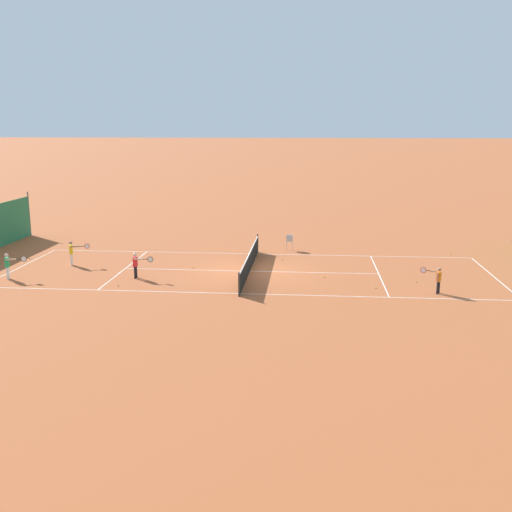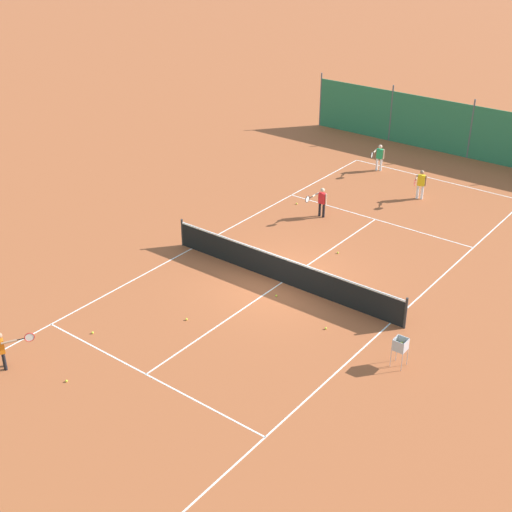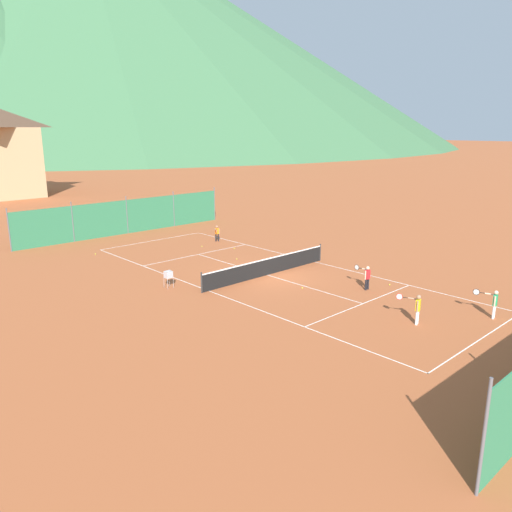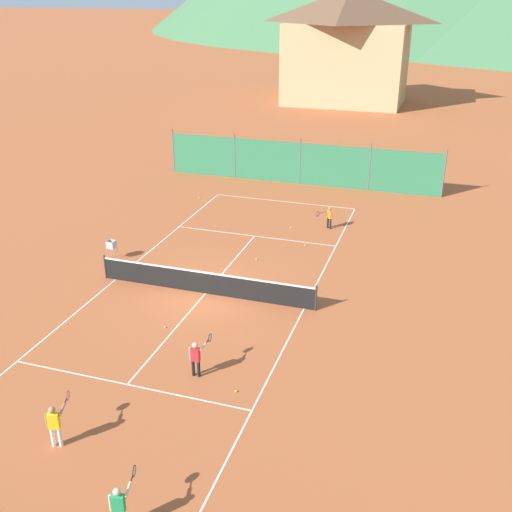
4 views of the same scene
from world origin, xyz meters
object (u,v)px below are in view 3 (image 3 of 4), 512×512
(tennis_ball_by_net_right, at_px, (302,288))
(tennis_ball_far_corner, at_px, (390,285))
(tennis_ball_service_box, at_px, (95,254))
(tennis_ball_by_net_left, at_px, (202,246))
(tennis_ball_alley_right, at_px, (212,278))
(player_near_baseline, at_px, (417,307))
(ball_hopper, at_px, (168,276))
(player_far_service, at_px, (217,232))
(tennis_ball_mid_court, at_px, (252,273))
(player_near_service, at_px, (494,302))
(tennis_ball_near_corner, at_px, (237,259))
(player_far_baseline, at_px, (367,276))
(tennis_ball_alley_left, at_px, (234,248))
(tennis_net, at_px, (267,266))

(tennis_ball_by_net_right, bearing_deg, tennis_ball_far_corner, -36.47)
(tennis_ball_service_box, relative_size, tennis_ball_by_net_left, 1.00)
(tennis_ball_alley_right, height_order, tennis_ball_service_box, same)
(player_near_baseline, height_order, tennis_ball_service_box, player_near_baseline)
(ball_hopper, bearing_deg, player_near_baseline, -66.42)
(tennis_ball_service_box, relative_size, ball_hopper, 0.07)
(player_near_baseline, xyz_separation_m, tennis_ball_by_net_left, (1.91, 17.31, -0.72))
(player_far_service, distance_m, ball_hopper, 10.92)
(tennis_ball_alley_right, xyz_separation_m, tennis_ball_mid_court, (2.32, -0.63, 0.00))
(player_near_service, xyz_separation_m, tennis_ball_near_corner, (-1.61, 14.97, -0.70))
(player_far_baseline, height_order, tennis_ball_service_box, player_far_baseline)
(tennis_ball_service_box, xyz_separation_m, tennis_ball_alley_left, (7.60, -4.96, 0.00))
(player_near_service, relative_size, player_far_baseline, 1.02)
(player_near_baseline, distance_m, tennis_ball_mid_court, 10.25)
(tennis_ball_by_net_right, distance_m, tennis_ball_far_corner, 4.64)
(player_far_service, bearing_deg, tennis_ball_by_net_right, -107.62)
(player_near_baseline, bearing_deg, tennis_ball_far_corner, 43.81)
(player_near_service, distance_m, player_far_service, 19.82)
(tennis_ball_service_box, distance_m, tennis_ball_far_corner, 18.57)
(tennis_net, distance_m, tennis_ball_alley_left, 6.56)
(player_far_service, xyz_separation_m, tennis_ball_mid_court, (-3.67, -7.67, -0.65))
(player_near_service, xyz_separation_m, player_far_service, (0.69, 19.80, -0.05))
(tennis_ball_alley_right, bearing_deg, tennis_ball_mid_court, -15.32)
(tennis_net, relative_size, tennis_ball_far_corner, 139.09)
(player_far_baseline, bearing_deg, tennis_ball_by_net_left, 91.80)
(tennis_ball_mid_court, bearing_deg, tennis_ball_service_box, 114.16)
(player_near_baseline, distance_m, tennis_ball_near_corner, 13.16)
(tennis_net, relative_size, tennis_ball_mid_court, 139.09)
(tennis_ball_by_net_left, bearing_deg, tennis_net, -100.43)
(player_far_baseline, xyz_separation_m, tennis_ball_alley_left, (0.82, 11.22, -0.69))
(tennis_ball_alley_right, height_order, tennis_ball_far_corner, same)
(player_near_baseline, bearing_deg, tennis_ball_alley_left, 78.40)
(player_near_baseline, relative_size, tennis_ball_alley_right, 19.48)
(ball_hopper, bearing_deg, tennis_ball_by_net_right, -43.83)
(player_near_service, xyz_separation_m, tennis_ball_alley_left, (0.12, 17.23, -0.70))
(player_far_baseline, bearing_deg, tennis_ball_mid_court, 110.32)
(tennis_ball_service_box, bearing_deg, tennis_ball_by_net_right, -71.92)
(player_near_baseline, relative_size, ball_hopper, 1.44)
(player_near_baseline, distance_m, tennis_ball_by_net_left, 17.43)
(player_near_baseline, xyz_separation_m, ball_hopper, (-4.87, 11.15, -0.09))
(player_far_service, relative_size, tennis_ball_alley_left, 17.54)
(player_near_baseline, relative_size, player_near_service, 1.03)
(tennis_ball_alley_right, bearing_deg, tennis_ball_near_corner, 30.89)
(tennis_net, distance_m, player_near_service, 11.56)
(tennis_net, height_order, tennis_ball_alley_right, tennis_net)
(tennis_ball_alley_left, bearing_deg, tennis_ball_far_corner, -86.76)
(tennis_ball_mid_court, xyz_separation_m, tennis_ball_by_net_left, (1.85, 7.08, 0.00))
(tennis_ball_mid_court, height_order, tennis_ball_by_net_left, same)
(tennis_ball_by_net_left, height_order, ball_hopper, ball_hopper)
(tennis_ball_alley_left, relative_size, ball_hopper, 0.07)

